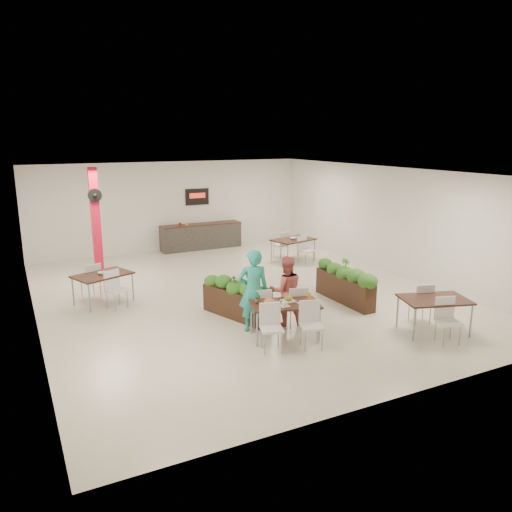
{
  "coord_description": "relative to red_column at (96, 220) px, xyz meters",
  "views": [
    {
      "loc": [
        -5.33,
        -11.43,
        4.08
      ],
      "look_at": [
        0.23,
        -0.39,
        1.1
      ],
      "focal_mm": 35.0,
      "sensor_mm": 36.0,
      "label": 1
    }
  ],
  "objects": [
    {
      "name": "side_table_b",
      "position": [
        6.08,
        -1.28,
        -1.0
      ],
      "size": [
        1.53,
        1.67,
        0.92
      ],
      "rotation": [
        0.0,
        0.0,
        0.23
      ],
      "color": "black",
      "rests_on": "ground"
    },
    {
      "name": "planter_left",
      "position": [
        2.13,
        -5.35,
        -1.12
      ],
      "size": [
        0.95,
        1.96,
        1.07
      ],
      "rotation": [
        0.0,
        0.0,
        1.9
      ],
      "color": "black",
      "rests_on": "ground"
    },
    {
      "name": "red_column",
      "position": [
        0.0,
        0.0,
        0.0
      ],
      "size": [
        0.4,
        0.41,
        3.2
      ],
      "color": "red",
      "rests_on": "ground"
    },
    {
      "name": "side_table_c",
      "position": [
        5.53,
        -7.99,
        -1.0
      ],
      "size": [
        1.59,
        1.67,
        0.92
      ],
      "rotation": [
        0.0,
        0.0,
        -0.31
      ],
      "color": "black",
      "rests_on": "ground"
    },
    {
      "name": "room_shell",
      "position": [
        3.0,
        -3.79,
        0.36
      ],
      "size": [
        10.1,
        12.1,
        3.22
      ],
      "color": "white",
      "rests_on": "ground"
    },
    {
      "name": "planter_right",
      "position": [
        5.05,
        -5.52,
        -1.13
      ],
      "size": [
        0.41,
        2.13,
        1.12
      ],
      "rotation": [
        0.0,
        0.0,
        1.58
      ],
      "color": "black",
      "rests_on": "ground"
    },
    {
      "name": "diner_woman",
      "position": [
        2.96,
        -6.19,
        -0.87
      ],
      "size": [
        0.89,
        0.78,
        1.56
      ],
      "primitive_type": "imported",
      "rotation": [
        0.0,
        0.0,
        2.85
      ],
      "color": "#D7655F",
      "rests_on": "ground"
    },
    {
      "name": "service_counter",
      "position": [
        4.0,
        1.86,
        -1.15
      ],
      "size": [
        3.0,
        0.64,
        2.2
      ],
      "color": "#2A2725",
      "rests_on": "ground"
    },
    {
      "name": "main_table",
      "position": [
        2.55,
        -6.84,
        -1.01
      ],
      "size": [
        1.64,
        1.9,
        0.92
      ],
      "rotation": [
        0.0,
        0.0,
        -0.29
      ],
      "color": "black",
      "rests_on": "ground"
    },
    {
      "name": "side_table_a",
      "position": [
        -0.38,
        -2.87,
        -1.0
      ],
      "size": [
        1.56,
        1.66,
        0.92
      ],
      "rotation": [
        0.0,
        0.0,
        0.37
      ],
      "color": "black",
      "rests_on": "ground"
    },
    {
      "name": "diner_man",
      "position": [
        2.16,
        -6.19,
        -0.75
      ],
      "size": [
        0.75,
        0.6,
        1.79
      ],
      "primitive_type": "imported",
      "rotation": [
        0.0,
        0.0,
        2.85
      ],
      "color": "teal",
      "rests_on": "ground"
    },
    {
      "name": "ground",
      "position": [
        3.0,
        -3.79,
        -1.64
      ],
      "size": [
        12.0,
        12.0,
        0.0
      ],
      "primitive_type": "plane",
      "color": "beige",
      "rests_on": "ground"
    }
  ]
}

